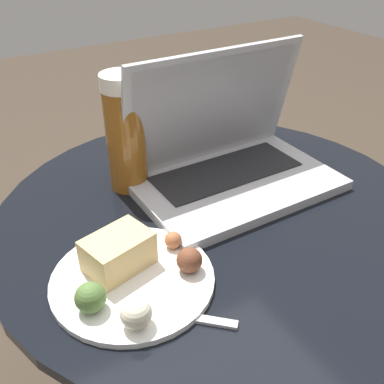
% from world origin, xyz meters
% --- Properties ---
extents(table, '(0.75, 0.75, 0.51)m').
position_xyz_m(table, '(0.00, 0.00, 0.37)').
color(table, '#9E9EA3').
rests_on(table, ground_plane).
extents(laptop, '(0.36, 0.23, 0.24)m').
position_xyz_m(laptop, '(0.07, 0.07, 0.56)').
color(laptop, '#B2B2B7').
rests_on(laptop, table).
extents(beer_glass, '(0.07, 0.07, 0.21)m').
position_xyz_m(beer_glass, '(-0.09, 0.15, 0.62)').
color(beer_glass, brown).
rests_on(beer_glass, table).
extents(snack_plate, '(0.23, 0.23, 0.06)m').
position_xyz_m(snack_plate, '(-0.20, -0.09, 0.53)').
color(snack_plate, white).
rests_on(snack_plate, table).
extents(fork, '(0.15, 0.14, 0.00)m').
position_xyz_m(fork, '(-0.20, -0.15, 0.51)').
color(fork, '#B2B2B7').
rests_on(fork, table).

